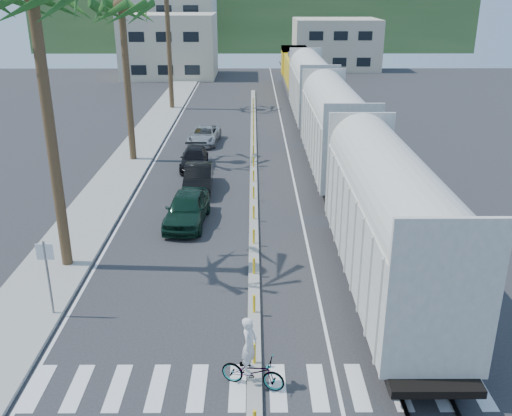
{
  "coord_description": "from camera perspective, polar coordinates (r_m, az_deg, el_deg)",
  "views": [
    {
      "loc": [
        -0.03,
        -15.98,
        11.2
      ],
      "look_at": [
        0.1,
        7.73,
        2.0
      ],
      "focal_mm": 40.0,
      "sensor_mm": 36.0,
      "label": 1
    }
  ],
  "objects": [
    {
      "name": "cyclist",
      "position": [
        17.53,
        -0.4,
        -15.45
      ],
      "size": [
        1.87,
        2.38,
        2.35
      ],
      "rotation": [
        0.0,
        0.0,
        1.25
      ],
      "color": "#9EA0A5",
      "rests_on": "ground"
    },
    {
      "name": "freight_train",
      "position": [
        41.36,
        6.77,
        9.5
      ],
      "size": [
        3.0,
        60.94,
        5.85
      ],
      "color": "#BCB9AC",
      "rests_on": "ground"
    },
    {
      "name": "street_sign",
      "position": [
        21.48,
        -20.17,
        -5.65
      ],
      "size": [
        0.6,
        0.08,
        3.0
      ],
      "color": "slate",
      "rests_on": "ground"
    },
    {
      "name": "car_third",
      "position": [
        38.01,
        -6.19,
        4.93
      ],
      "size": [
        2.0,
        4.4,
        1.25
      ],
      "primitive_type": "imported",
      "rotation": [
        0.0,
        0.0,
        0.03
      ],
      "color": "black",
      "rests_on": "ground"
    },
    {
      "name": "hillside",
      "position": [
        116.1,
        -0.31,
        18.65
      ],
      "size": [
        80.0,
        20.0,
        12.0
      ],
      "primitive_type": "cube",
      "color": "#385628",
      "rests_on": "ground"
    },
    {
      "name": "median",
      "position": [
        37.62,
        -0.25,
        4.03
      ],
      "size": [
        0.45,
        60.0,
        0.85
      ],
      "color": "gray",
      "rests_on": "ground"
    },
    {
      "name": "car_lead",
      "position": [
        28.86,
        -6.92,
        -0.04
      ],
      "size": [
        2.58,
        5.06,
        1.63
      ],
      "primitive_type": "imported",
      "rotation": [
        0.0,
        0.0,
        -0.07
      ],
      "color": "black",
      "rests_on": "ground"
    },
    {
      "name": "car_rear",
      "position": [
        44.14,
        -5.19,
        7.28
      ],
      "size": [
        2.85,
        4.94,
        1.28
      ],
      "primitive_type": "imported",
      "rotation": [
        0.0,
        0.0,
        -0.08
      ],
      "color": "#A7AAAC",
      "rests_on": "ground"
    },
    {
      "name": "rails",
      "position": [
        45.66,
        6.07,
        6.93
      ],
      "size": [
        1.56,
        100.0,
        0.06
      ],
      "color": "black",
      "rests_on": "ground"
    },
    {
      "name": "crosswalk",
      "position": [
        17.91,
        -0.16,
        -17.48
      ],
      "size": [
        14.0,
        2.2,
        0.01
      ],
      "primitive_type": "cube",
      "color": "silver",
      "rests_on": "ground"
    },
    {
      "name": "car_second",
      "position": [
        33.67,
        -5.79,
        3.0
      ],
      "size": [
        1.88,
        4.62,
        1.49
      ],
      "primitive_type": "imported",
      "rotation": [
        0.0,
        0.0,
        0.03
      ],
      "color": "black",
      "rests_on": "ground"
    },
    {
      "name": "lane_markings",
      "position": [
        42.54,
        -3.17,
        5.92
      ],
      "size": [
        9.42,
        90.0,
        0.01
      ],
      "color": "silver",
      "rests_on": "ground"
    },
    {
      "name": "ground",
      "position": [
        19.52,
        -0.18,
        -13.82
      ],
      "size": [
        140.0,
        140.0,
        0.0
      ],
      "primitive_type": "plane",
      "color": "#28282B",
      "rests_on": "ground"
    },
    {
      "name": "sidewalk",
      "position": [
        43.3,
        -11.64,
        5.88
      ],
      "size": [
        3.0,
        90.0,
        0.15
      ],
      "primitive_type": "cube",
      "color": "gray",
      "rests_on": "ground"
    },
    {
      "name": "buildings",
      "position": [
        88.14,
        -4.66,
        16.7
      ],
      "size": [
        38.0,
        27.0,
        10.0
      ],
      "color": "#B9AE93",
      "rests_on": "ground"
    }
  ]
}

